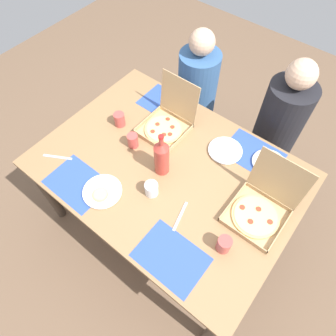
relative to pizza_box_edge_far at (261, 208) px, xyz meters
The scene contains 20 objects.
ground_plane 1.02m from the pizza_box_edge_far, behind, with size 6.00×6.00×0.00m, color brown.
dining_table 0.61m from the pizza_box_edge_far, behind, with size 1.59×1.15×0.78m.
placemat_near_left 1.07m from the pizza_box_edge_far, 151.68° to the right, with size 0.36×0.26×0.00m, color #2D4C9E.
placemat_near_right 0.56m from the pizza_box_edge_far, 114.12° to the right, with size 0.36×0.26×0.00m, color #2D4C9E.
placemat_far_left 1.00m from the pizza_box_edge_far, 160.14° to the left, with size 0.36×0.26×0.00m, color #2D4C9E.
placemat_far_right 0.41m from the pizza_box_edge_far, 123.74° to the left, with size 0.36×0.26×0.00m, color #2D4C9E.
pizza_box_edge_far is the anchor object (origin of this frame).
pizza_box_center 0.82m from the pizza_box_edge_far, 167.87° to the left, with size 0.29×0.33×0.33m.
plate_middle 0.35m from the pizza_box_edge_far, 109.29° to the left, with size 0.21×0.21×0.03m.
plate_near_left 0.45m from the pizza_box_edge_far, 147.06° to the left, with size 0.22×0.22×0.02m.
plate_near_right 0.91m from the pizza_box_edge_far, 149.43° to the right, with size 0.23×0.23×0.03m.
soda_bottle 0.62m from the pizza_box_edge_far, 169.18° to the right, with size 0.09×0.09×0.32m.
cup_clear_left 1.07m from the pizza_box_edge_far, behind, with size 0.07×0.07×0.10m, color #BF4742.
cup_clear_right 0.88m from the pizza_box_edge_far, behind, with size 0.07×0.07×0.10m, color #BF4742.
cup_spare 0.62m from the pizza_box_edge_far, 153.17° to the right, with size 0.08×0.08×0.09m, color silver.
cup_dark 0.30m from the pizza_box_edge_far, 98.89° to the right, with size 0.08×0.08×0.10m, color #BF4742.
fork_by_far_left 1.27m from the pizza_box_edge_far, 158.93° to the right, with size 0.19×0.02×0.01m, color #B7B7BC.
fork_by_far_right 0.45m from the pizza_box_edge_far, 138.10° to the right, with size 0.19×0.02×0.01m, color #B7B7BC.
diner_left_seat 1.25m from the pizza_box_edge_far, 141.49° to the left, with size 0.32×0.32×1.16m.
diner_right_seat 0.83m from the pizza_box_edge_far, 106.87° to the left, with size 0.32×0.32×1.24m.
Camera 1 is at (0.64, -0.80, 2.33)m, focal length 32.18 mm.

